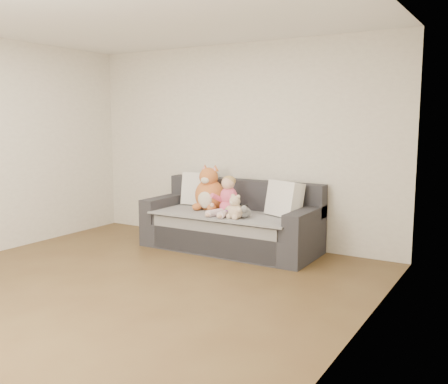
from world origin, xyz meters
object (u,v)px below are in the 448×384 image
toddler (227,198)px  plush_cat (209,192)px  sofa (232,225)px  teddy_bear (235,209)px  sippy_cup (227,212)px

toddler → plush_cat: plush_cat is taller
sofa → plush_cat: (-0.34, 0.01, 0.39)m
toddler → teddy_bear: 0.31m
sofa → plush_cat: 0.52m
plush_cat → teddy_bear: (0.59, -0.37, -0.10)m
teddy_bear → sippy_cup: (-0.15, 0.06, -0.06)m
toddler → teddy_bear: toddler is taller
toddler → sippy_cup: size_ratio=4.29×
sofa → toddler: 0.40m
toddler → sippy_cup: toddler is taller
plush_cat → sippy_cup: 0.56m
teddy_bear → sippy_cup: size_ratio=2.62×
sofa → teddy_bear: sofa is taller
sofa → sippy_cup: size_ratio=19.54×
plush_cat → teddy_bear: size_ratio=2.07×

